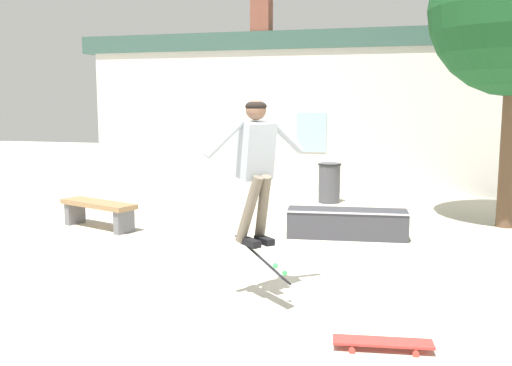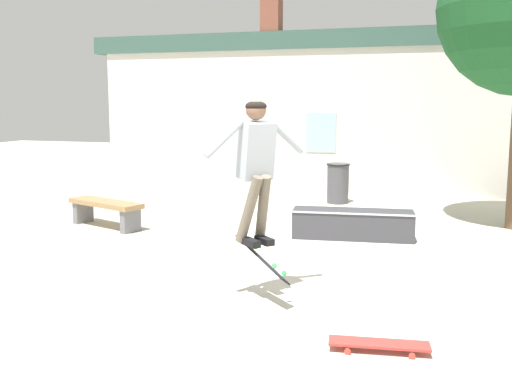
{
  "view_description": "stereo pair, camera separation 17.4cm",
  "coord_description": "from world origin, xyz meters",
  "px_view_note": "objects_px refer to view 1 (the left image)",
  "views": [
    {
      "loc": [
        1.1,
        -5.88,
        2.1
      ],
      "look_at": [
        -0.46,
        -0.2,
        1.25
      ],
      "focal_mm": 40.0,
      "sensor_mm": 36.0,
      "label": 1
    },
    {
      "loc": [
        1.26,
        -5.83,
        2.1
      ],
      "look_at": [
        -0.46,
        -0.2,
        1.25
      ],
      "focal_mm": 40.0,
      "sensor_mm": 36.0,
      "label": 2
    }
  ],
  "objects_px": {
    "trash_bin": "(329,182)",
    "skater": "(256,159)",
    "skateboard_resting": "(383,342)",
    "skateboard_flipping": "(262,259)",
    "skate_ledge": "(347,224)",
    "park_bench": "(98,209)"
  },
  "relations": [
    {
      "from": "trash_bin",
      "to": "skater",
      "type": "relative_size",
      "value": 0.55
    },
    {
      "from": "trash_bin",
      "to": "skater",
      "type": "bearing_deg",
      "value": -89.23
    },
    {
      "from": "trash_bin",
      "to": "skateboard_resting",
      "type": "bearing_deg",
      "value": -78.24
    },
    {
      "from": "skateboard_flipping",
      "to": "skateboard_resting",
      "type": "bearing_deg",
      "value": 1.63
    },
    {
      "from": "skate_ledge",
      "to": "trash_bin",
      "type": "bearing_deg",
      "value": 96.42
    },
    {
      "from": "skater",
      "to": "skateboard_flipping",
      "type": "bearing_deg",
      "value": 2.17
    },
    {
      "from": "park_bench",
      "to": "trash_bin",
      "type": "bearing_deg",
      "value": 65.79
    },
    {
      "from": "park_bench",
      "to": "trash_bin",
      "type": "relative_size",
      "value": 1.84
    },
    {
      "from": "skate_ledge",
      "to": "skateboard_flipping",
      "type": "distance_m",
      "value": 3.17
    },
    {
      "from": "skate_ledge",
      "to": "trash_bin",
      "type": "distance_m",
      "value": 3.12
    },
    {
      "from": "skateboard_resting",
      "to": "skater",
      "type": "bearing_deg",
      "value": -42.4
    },
    {
      "from": "skate_ledge",
      "to": "skateboard_resting",
      "type": "bearing_deg",
      "value": -86.06
    },
    {
      "from": "park_bench",
      "to": "trash_bin",
      "type": "xyz_separation_m",
      "value": [
        3.36,
        3.46,
        0.11
      ]
    },
    {
      "from": "skate_ledge",
      "to": "skater",
      "type": "bearing_deg",
      "value": -108.4
    },
    {
      "from": "park_bench",
      "to": "trash_bin",
      "type": "distance_m",
      "value": 4.82
    },
    {
      "from": "trash_bin",
      "to": "skateboard_resting",
      "type": "height_order",
      "value": "trash_bin"
    },
    {
      "from": "trash_bin",
      "to": "skateboard_flipping",
      "type": "bearing_deg",
      "value": -88.42
    },
    {
      "from": "skater",
      "to": "skateboard_flipping",
      "type": "height_order",
      "value": "skater"
    },
    {
      "from": "skateboard_flipping",
      "to": "skateboard_resting",
      "type": "relative_size",
      "value": 0.81
    },
    {
      "from": "skater",
      "to": "skateboard_resting",
      "type": "bearing_deg",
      "value": 7.26
    },
    {
      "from": "skater",
      "to": "skateboard_flipping",
      "type": "relative_size",
      "value": 2.17
    },
    {
      "from": "park_bench",
      "to": "skateboard_flipping",
      "type": "distance_m",
      "value": 4.43
    }
  ]
}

